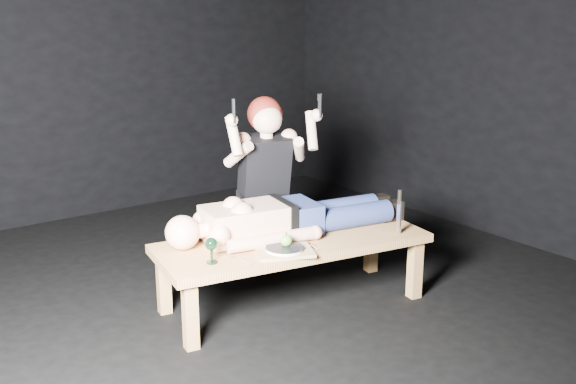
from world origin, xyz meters
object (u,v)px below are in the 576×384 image
(table, at_px, (293,272))
(lying_man, at_px, (291,212))
(serving_tray, at_px, (284,252))
(kneeling_woman, at_px, (261,184))
(carving_knife, at_px, (399,212))
(goblet, at_px, (211,250))

(table, relative_size, lying_man, 0.97)
(lying_man, distance_m, serving_tray, 0.41)
(kneeling_woman, xyz_separation_m, carving_knife, (0.48, -0.88, -0.07))
(lying_man, bearing_deg, goblet, -156.63)
(table, bearing_deg, serving_tray, -128.26)
(lying_man, height_order, serving_tray, lying_man)
(goblet, height_order, carving_knife, carving_knife)
(lying_man, relative_size, serving_tray, 5.28)
(carving_knife, bearing_deg, table, 162.62)
(lying_man, bearing_deg, kneeling_woman, 91.10)
(kneeling_woman, distance_m, goblet, 0.99)
(lying_man, distance_m, kneeling_woman, 0.46)
(table, bearing_deg, carving_knife, -17.38)
(serving_tray, bearing_deg, kneeling_woman, 65.48)
(table, bearing_deg, kneeling_woman, 85.53)
(carving_knife, bearing_deg, lying_man, 151.23)
(table, xyz_separation_m, kneeling_woman, (0.14, 0.56, 0.44))
(lying_man, distance_m, goblet, 0.72)
(table, distance_m, carving_knife, 0.79)
(kneeling_woman, height_order, serving_tray, kneeling_woman)
(serving_tray, height_order, goblet, goblet)
(kneeling_woman, height_order, carving_knife, kneeling_woman)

